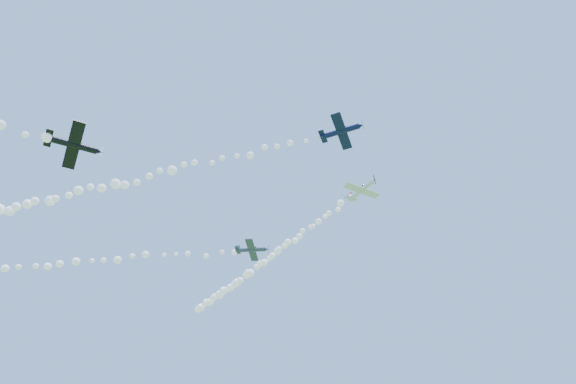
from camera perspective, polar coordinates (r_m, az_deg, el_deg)
The scene contains 7 objects.
plane_white at distance 88.91m, azimuth 8.72°, elevation 0.25°, with size 7.31×7.75×1.99m.
smoke_trail_white at distance 113.80m, azimuth -3.44°, elevation -8.65°, with size 63.03×27.75×3.11m, color white, non-canonical shape.
plane_navy at distance 75.31m, azimuth 6.34°, elevation 7.17°, with size 7.24×7.66×2.00m.
smoke_trail_navy at distance 92.88m, azimuth -21.72°, elevation 0.44°, with size 83.37×23.22×2.85m, color white, non-canonical shape.
plane_grey at distance 90.84m, azimuth -4.31°, elevation -6.83°, with size 6.37×6.68×2.14m.
smoke_trail_grey at distance 105.99m, azimuth -26.62°, elevation -7.64°, with size 69.60×35.48×3.01m, color white, non-canonical shape.
plane_black at distance 60.68m, azimuth -24.07°, elevation 5.12°, with size 6.33×6.19×2.22m.
Camera 1 is at (32.84, -57.76, 2.00)m, focal length 30.00 mm.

